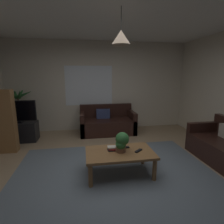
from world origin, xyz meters
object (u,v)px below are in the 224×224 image
object	(u,v)px
potted_plant_on_table	(122,142)
book_on_table_1	(112,148)
coffee_table	(120,155)
tv	(17,111)
remote_on_table_0	(125,147)
remote_on_table_1	(138,151)
book_on_table_0	(112,150)
potted_palm_corner	(19,113)
book_on_table_2	(112,147)
pendant_lamp	(121,37)
couch_under_window	(107,124)
tv_stand	(19,132)

from	to	relation	value
potted_plant_on_table	book_on_table_1	bearing A→B (deg)	149.54
coffee_table	book_on_table_1	distance (m)	0.17
tv	remote_on_table_0	bearing A→B (deg)	-37.30
remote_on_table_1	book_on_table_0	bearing A→B (deg)	36.64
remote_on_table_0	tv	size ratio (longest dim) A/B	0.17
remote_on_table_0	potted_palm_corner	distance (m)	3.46
book_on_table_2	pendant_lamp	world-z (taller)	pendant_lamp
coffee_table	remote_on_table_0	xyz separation A→B (m)	(0.12, 0.13, 0.07)
book_on_table_0	book_on_table_1	bearing A→B (deg)	59.91
remote_on_table_0	tv	distance (m)	3.01
tv	potted_plant_on_table	bearing A→B (deg)	-40.54
book_on_table_0	potted_plant_on_table	distance (m)	0.24
remote_on_table_0	potted_palm_corner	xyz separation A→B (m)	(-2.51, 2.38, 0.20)
book_on_table_1	potted_palm_corner	size ratio (longest dim) A/B	0.09
couch_under_window	tv	xyz separation A→B (m)	(-2.36, -0.31, 0.52)
book_on_table_0	potted_plant_on_table	bearing A→B (deg)	-28.43
remote_on_table_1	tv	xyz separation A→B (m)	(-2.58, 1.99, 0.36)
coffee_table	tv	world-z (taller)	tv
book_on_table_2	book_on_table_0	bearing A→B (deg)	-114.76
potted_palm_corner	book_on_table_0	bearing A→B (deg)	-47.15
couch_under_window	pendant_lamp	xyz separation A→B (m)	(-0.10, -2.25, 1.98)
remote_on_table_0	book_on_table_1	bearing A→B (deg)	-77.16
potted_plant_on_table	tv_stand	size ratio (longest dim) A/B	0.38
couch_under_window	potted_palm_corner	world-z (taller)	potted_palm_corner
tv_stand	tv	bearing A→B (deg)	-90.00
couch_under_window	book_on_table_2	bearing A→B (deg)	-95.66
tv	potted_palm_corner	size ratio (longest dim) A/B	0.67
potted_palm_corner	pendant_lamp	size ratio (longest dim) A/B	2.64
couch_under_window	potted_plant_on_table	world-z (taller)	couch_under_window
couch_under_window	remote_on_table_0	bearing A→B (deg)	-89.37
coffee_table	remote_on_table_0	bearing A→B (deg)	48.26
remote_on_table_0	potted_plant_on_table	distance (m)	0.24
potted_palm_corner	pendant_lamp	bearing A→B (deg)	-46.47
tv_stand	remote_on_table_0	bearing A→B (deg)	-37.63
remote_on_table_0	potted_plant_on_table	xyz separation A→B (m)	(-0.09, -0.14, 0.17)
book_on_table_1	potted_plant_on_table	bearing A→B (deg)	-30.46
couch_under_window	remote_on_table_1	xyz separation A→B (m)	(0.22, -2.30, 0.16)
potted_plant_on_table	pendant_lamp	size ratio (longest dim) A/B	0.65
book_on_table_1	tv_stand	world-z (taller)	tv_stand
couch_under_window	remote_on_table_1	bearing A→B (deg)	-84.48
coffee_table	book_on_table_1	xyz separation A→B (m)	(-0.12, 0.08, 0.09)
coffee_table	remote_on_table_1	size ratio (longest dim) A/B	7.25
tv	pendant_lamp	distance (m)	3.32
book_on_table_2	tv_stand	size ratio (longest dim) A/B	0.18
tv_stand	potted_palm_corner	size ratio (longest dim) A/B	0.64
couch_under_window	book_on_table_2	size ratio (longest dim) A/B	9.98
remote_on_table_0	tv_stand	distance (m)	3.01
coffee_table	pendant_lamp	distance (m)	1.90
remote_on_table_0	tv_stand	xyz separation A→B (m)	(-2.38, 1.83, -0.18)
book_on_table_2	remote_on_table_1	distance (m)	0.46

